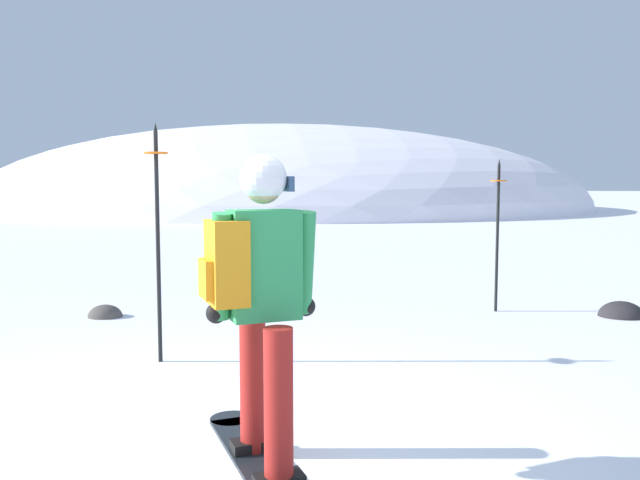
{
  "coord_description": "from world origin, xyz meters",
  "views": [
    {
      "loc": [
        1.52,
        -3.34,
        1.56
      ],
      "look_at": [
        0.22,
        2.88,
        1.0
      ],
      "focal_mm": 35.81,
      "sensor_mm": 36.0,
      "label": 1
    }
  ],
  "objects_px": {
    "snowboarder_main": "(259,305)",
    "rock_dark": "(621,317)",
    "piste_marker_near": "(158,227)",
    "piste_marker_far": "(498,225)",
    "rock_mid": "(105,317)"
  },
  "relations": [
    {
      "from": "rock_dark",
      "to": "piste_marker_near",
      "type": "bearing_deg",
      "value": -147.12
    },
    {
      "from": "snowboarder_main",
      "to": "piste_marker_near",
      "type": "distance_m",
      "value": 2.43
    },
    {
      "from": "rock_mid",
      "to": "piste_marker_far",
      "type": "bearing_deg",
      "value": 15.91
    },
    {
      "from": "snowboarder_main",
      "to": "rock_mid",
      "type": "xyz_separation_m",
      "value": [
        -2.99,
        3.51,
        -0.92
      ]
    },
    {
      "from": "piste_marker_near",
      "to": "rock_dark",
      "type": "distance_m",
      "value": 5.44
    },
    {
      "from": "piste_marker_near",
      "to": "piste_marker_far",
      "type": "bearing_deg",
      "value": 43.85
    },
    {
      "from": "piste_marker_far",
      "to": "rock_mid",
      "type": "bearing_deg",
      "value": -164.09
    },
    {
      "from": "rock_mid",
      "to": "piste_marker_near",
      "type": "bearing_deg",
      "value": -47.42
    },
    {
      "from": "rock_dark",
      "to": "rock_mid",
      "type": "height_order",
      "value": "rock_dark"
    },
    {
      "from": "snowboarder_main",
      "to": "rock_mid",
      "type": "distance_m",
      "value": 4.71
    },
    {
      "from": "piste_marker_near",
      "to": "rock_mid",
      "type": "distance_m",
      "value": 2.5
    },
    {
      "from": "snowboarder_main",
      "to": "piste_marker_near",
      "type": "relative_size",
      "value": 0.82
    },
    {
      "from": "piste_marker_far",
      "to": "piste_marker_near",
      "type": "bearing_deg",
      "value": -136.15
    },
    {
      "from": "snowboarder_main",
      "to": "rock_dark",
      "type": "xyz_separation_m",
      "value": [
        2.96,
        4.78,
        -0.92
      ]
    },
    {
      "from": "piste_marker_far",
      "to": "rock_dark",
      "type": "distance_m",
      "value": 1.78
    }
  ]
}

